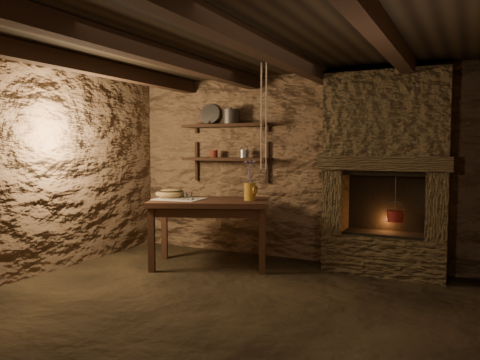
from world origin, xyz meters
The scene contains 24 objects.
floor centered at (0.00, 0.00, 0.00)m, with size 4.50×4.50×0.00m, color black.
back_wall centered at (0.00, 2.00, 1.20)m, with size 4.50×0.04×2.40m, color brown.
front_wall centered at (0.00, -2.00, 1.20)m, with size 4.50×0.04×2.40m, color brown.
left_wall centered at (-2.25, 0.00, 1.20)m, with size 0.04×4.00×2.40m, color brown.
ceiling centered at (0.00, 0.00, 2.40)m, with size 4.50×4.00×0.04m, color black.
beam_far_left centered at (-1.50, 0.00, 2.31)m, with size 0.14×3.95×0.16m, color black.
beam_mid_left centered at (-0.50, 0.00, 2.31)m, with size 0.14×3.95×0.16m, color black.
beam_mid_right centered at (0.50, 0.00, 2.31)m, with size 0.14×3.95×0.16m, color black.
beam_far_right centered at (1.50, 0.00, 2.31)m, with size 0.14×3.95×0.16m, color black.
shelf_lower centered at (-0.85, 1.84, 1.30)m, with size 1.25×0.30×0.04m, color black.
shelf_upper centered at (-0.85, 1.84, 1.75)m, with size 1.25×0.30×0.04m, color black.
hearth centered at (1.25, 1.77, 1.23)m, with size 1.43×0.51×2.30m.
work_table centered at (-0.72, 1.18, 0.44)m, with size 1.64×1.32×0.82m.
linen_cloth centered at (-1.08, 1.06, 0.82)m, with size 0.57×0.46×0.01m, color beige.
pewter_cutlery_row centered at (-1.08, 1.04, 0.83)m, with size 0.47×0.18×0.01m, color gray, non-canonical shape.
drinking_glasses centered at (-1.06, 1.17, 0.86)m, with size 0.18×0.05×0.07m, color silver, non-canonical shape.
stoneware_jug centered at (-0.25, 1.34, 1.03)m, with size 0.15×0.14×0.49m.
wooden_bowl centered at (-1.30, 1.18, 0.86)m, with size 0.38×0.38×0.13m, color olive.
iron_stockpot centered at (-0.78, 1.84, 1.86)m, with size 0.23×0.23×0.17m, color #2A2725.
tin_pan centered at (-1.16, 1.94, 1.92)m, with size 0.29×0.29×0.04m, color gray.
small_kettle centered at (-0.58, 1.84, 1.37)m, with size 0.16×0.12×0.17m, color gray, non-canonical shape.
rusty_tin centered at (-1.04, 1.84, 1.37)m, with size 0.10×0.10×0.10m, color #4F170F.
red_pot centered at (1.37, 1.72, 0.69)m, with size 0.20×0.19×0.54m.
hanging_ropes centered at (0.05, 1.05, 1.80)m, with size 0.08×0.08×1.20m, color #CFB392, non-canonical shape.
Camera 1 is at (2.16, -3.73, 1.44)m, focal length 35.00 mm.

